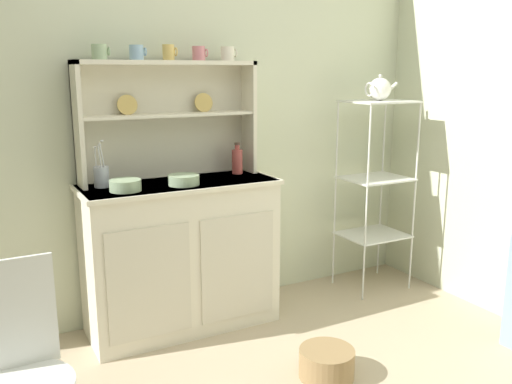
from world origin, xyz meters
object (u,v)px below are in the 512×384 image
object	(u,v)px
hutch_shelf_unit	(167,110)
utensil_jar	(101,176)
bakers_rack	(376,172)
cup_sage_0	(100,52)
porcelain_teapot	(380,89)
bowl_mixing_large	(125,185)
floor_basket	(327,363)
wire_chair	(15,362)
jam_bottle	(237,161)
hutch_cabinet	(181,254)

from	to	relation	value
hutch_shelf_unit	utensil_jar	size ratio (longest dim) A/B	4.01
bakers_rack	utensil_jar	size ratio (longest dim) A/B	5.01
cup_sage_0	porcelain_teapot	xyz separation A→B (m)	(1.72, -0.17, -0.21)
utensil_jar	bowl_mixing_large	bearing A→B (deg)	-60.52
utensil_jar	porcelain_teapot	xyz separation A→B (m)	(1.76, -0.13, 0.43)
bakers_rack	hutch_shelf_unit	bearing A→B (deg)	171.12
floor_basket	porcelain_teapot	xyz separation A→B (m)	(0.94, 0.80, 1.27)
hutch_shelf_unit	wire_chair	world-z (taller)	hutch_shelf_unit
hutch_shelf_unit	bakers_rack	xyz separation A→B (m)	(1.36, -0.21, -0.44)
floor_basket	cup_sage_0	xyz separation A→B (m)	(-0.78, 0.97, 1.48)
hutch_shelf_unit	utensil_jar	xyz separation A→B (m)	(-0.40, -0.09, -0.33)
floor_basket	cup_sage_0	bearing A→B (deg)	128.77
bakers_rack	porcelain_teapot	size ratio (longest dim) A/B	5.41
jam_bottle	utensil_jar	bearing A→B (deg)	-179.35
bowl_mixing_large	wire_chair	bearing A→B (deg)	-125.20
hutch_cabinet	bakers_rack	distance (m)	1.41
hutch_cabinet	hutch_shelf_unit	bearing A→B (deg)	90.00
jam_bottle	porcelain_teapot	xyz separation A→B (m)	(0.95, -0.14, 0.41)
porcelain_teapot	jam_bottle	bearing A→B (deg)	171.94
floor_basket	porcelain_teapot	world-z (taller)	porcelain_teapot
hutch_shelf_unit	wire_chair	distance (m)	1.65
cup_sage_0	utensil_jar	size ratio (longest dim) A/B	0.36
hutch_cabinet	jam_bottle	xyz separation A→B (m)	(0.40, 0.09, 0.49)
wire_chair	jam_bottle	world-z (taller)	jam_bottle
wire_chair	utensil_jar	xyz separation A→B (m)	(0.55, 1.05, 0.40)
bakers_rack	wire_chair	world-z (taller)	bakers_rack
bakers_rack	floor_basket	world-z (taller)	bakers_rack
cup_sage_0	bowl_mixing_large	xyz separation A→B (m)	(0.05, -0.20, -0.67)
hutch_cabinet	bakers_rack	world-z (taller)	bakers_rack
hutch_cabinet	wire_chair	distance (m)	1.37
porcelain_teapot	cup_sage_0	bearing A→B (deg)	174.32
bakers_rack	utensil_jar	bearing A→B (deg)	175.91
bakers_rack	cup_sage_0	size ratio (longest dim) A/B	13.81
bowl_mixing_large	utensil_jar	world-z (taller)	utensil_jar
bakers_rack	jam_bottle	distance (m)	0.98
jam_bottle	wire_chair	bearing A→B (deg)	-141.98
wire_chair	jam_bottle	distance (m)	1.77
hutch_cabinet	hutch_shelf_unit	distance (m)	0.82
hutch_cabinet	jam_bottle	world-z (taller)	jam_bottle
hutch_cabinet	wire_chair	size ratio (longest dim) A/B	1.28
hutch_cabinet	porcelain_teapot	size ratio (longest dim) A/B	4.64
bakers_rack	utensil_jar	world-z (taller)	bakers_rack
hutch_shelf_unit	bakers_rack	world-z (taller)	hutch_shelf_unit
hutch_shelf_unit	wire_chair	xyz separation A→B (m)	(-0.95, -1.14, -0.72)
hutch_cabinet	bowl_mixing_large	xyz separation A→B (m)	(-0.32, -0.07, 0.45)
floor_basket	cup_sage_0	distance (m)	1.94
cup_sage_0	wire_chair	bearing A→B (deg)	-118.30
wire_chair	bakers_rack	bearing A→B (deg)	28.50
hutch_cabinet	hutch_shelf_unit	world-z (taller)	hutch_shelf_unit
hutch_cabinet	floor_basket	world-z (taller)	hutch_cabinet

